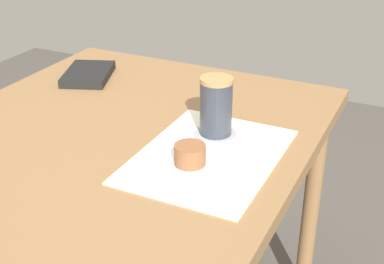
{
  "coord_description": "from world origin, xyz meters",
  "views": [
    {
      "loc": [
        -0.88,
        -0.64,
        1.29
      ],
      "look_at": [
        0.03,
        -0.2,
        0.78
      ],
      "focal_mm": 50.0,
      "sensor_mm": 36.0,
      "label": 1
    }
  ],
  "objects": [
    {
      "name": "placemat",
      "position": [
        0.03,
        -0.24,
        0.73
      ],
      "size": [
        0.39,
        0.28,
        0.0
      ],
      "primitive_type": "cube",
      "color": "silver",
      "rests_on": "dining_table"
    },
    {
      "name": "small_book",
      "position": [
        0.31,
        0.27,
        0.74
      ],
      "size": [
        0.21,
        0.18,
        0.02
      ],
      "primitive_type": "cube",
      "rotation": [
        0.0,
        0.0,
        0.37
      ],
      "color": "black",
      "rests_on": "dining_table"
    },
    {
      "name": "pastry_plate",
      "position": [
        -0.04,
        -0.23,
        0.74
      ],
      "size": [
        0.16,
        0.16,
        0.01
      ],
      "primitive_type": "cylinder",
      "color": "white",
      "rests_on": "placemat"
    },
    {
      "name": "coffee_mug",
      "position": [
        0.13,
        -0.21,
        0.8
      ],
      "size": [
        0.11,
        0.07,
        0.13
      ],
      "color": "#2D333D",
      "rests_on": "coffee_coaster"
    },
    {
      "name": "pastry",
      "position": [
        -0.04,
        -0.23,
        0.76
      ],
      "size": [
        0.06,
        0.06,
        0.04
      ],
      "primitive_type": "cylinder",
      "color": "brown",
      "rests_on": "pastry_plate"
    },
    {
      "name": "dining_table",
      "position": [
        0.0,
        0.0,
        0.65
      ],
      "size": [
        1.1,
        0.87,
        0.73
      ],
      "color": "brown",
      "rests_on": "ground_plane"
    },
    {
      "name": "coffee_coaster",
      "position": [
        0.13,
        -0.21,
        0.73
      ],
      "size": [
        0.1,
        0.1,
        0.0
      ],
      "primitive_type": "cylinder",
      "color": "#99999E",
      "rests_on": "placemat"
    }
  ]
}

